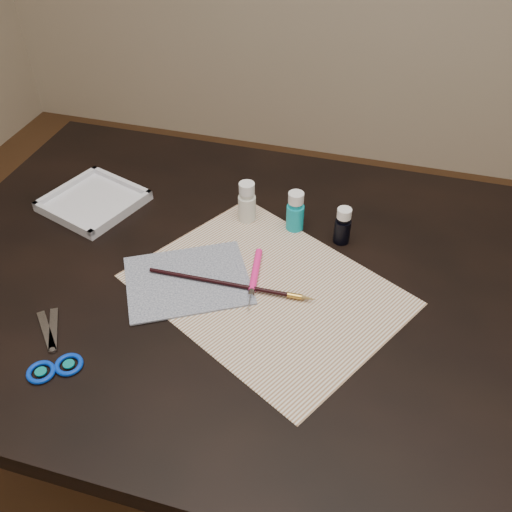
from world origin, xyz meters
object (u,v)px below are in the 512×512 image
(scissors, at_px, (47,344))
(palette_tray, at_px, (94,201))
(paint_bottle_cyan, at_px, (295,211))
(paint_bottle_white, at_px, (247,202))
(paper, at_px, (267,289))
(paint_bottle_navy, at_px, (343,226))
(canvas, at_px, (188,280))

(scissors, height_order, palette_tray, palette_tray)
(paint_bottle_cyan, xyz_separation_m, palette_tray, (-0.44, -0.04, -0.03))
(paint_bottle_white, relative_size, palette_tray, 0.50)
(paper, relative_size, palette_tray, 2.54)
(paper, bearing_deg, paint_bottle_navy, 59.03)
(canvas, height_order, paint_bottle_white, paint_bottle_white)
(paint_bottle_navy, bearing_deg, canvas, -142.15)
(paper, bearing_deg, canvas, -172.45)
(palette_tray, bearing_deg, paint_bottle_navy, 2.74)
(paint_bottle_cyan, bearing_deg, scissors, -127.15)
(paint_bottle_white, height_order, paint_bottle_cyan, paint_bottle_white)
(paint_bottle_cyan, height_order, palette_tray, paint_bottle_cyan)
(paint_bottle_cyan, relative_size, scissors, 0.50)
(paint_bottle_cyan, distance_m, scissors, 0.53)
(paint_bottle_white, height_order, paint_bottle_navy, paint_bottle_white)
(paint_bottle_navy, bearing_deg, paint_bottle_cyan, 171.65)
(scissors, xyz_separation_m, palette_tray, (-0.12, 0.38, 0.01))
(paint_bottle_white, xyz_separation_m, palette_tray, (-0.33, -0.04, -0.03))
(canvas, relative_size, palette_tray, 1.24)
(paper, height_order, paint_bottle_cyan, paint_bottle_cyan)
(canvas, height_order, scissors, scissors)
(paper, distance_m, scissors, 0.39)
(paint_bottle_white, xyz_separation_m, scissors, (-0.22, -0.42, -0.04))
(paint_bottle_white, distance_m, paint_bottle_navy, 0.20)
(canvas, bearing_deg, paint_bottle_white, 76.65)
(paint_bottle_white, distance_m, paint_bottle_cyan, 0.10)
(canvas, distance_m, scissors, 0.27)
(paint_bottle_navy, height_order, palette_tray, paint_bottle_navy)
(paint_bottle_cyan, relative_size, paint_bottle_navy, 1.11)
(paper, bearing_deg, palette_tray, 160.62)
(paint_bottle_navy, bearing_deg, paper, -120.97)
(canvas, relative_size, paint_bottle_navy, 2.83)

